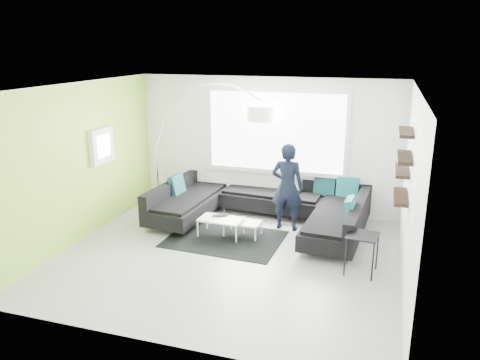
{
  "coord_description": "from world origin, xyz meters",
  "views": [
    {
      "loc": [
        2.34,
        -6.78,
        3.42
      ],
      "look_at": [
        -0.08,
        0.9,
        1.08
      ],
      "focal_mm": 35.0,
      "sensor_mm": 36.0,
      "label": 1
    }
  ],
  "objects_px": {
    "coffee_table": "(232,227)",
    "arc_lamp": "(156,148)",
    "person": "(287,187)",
    "sectional_sofa": "(260,207)",
    "laptop": "(221,216)",
    "side_table": "(361,254)"
  },
  "relations": [
    {
      "from": "laptop",
      "to": "coffee_table",
      "type": "bearing_deg",
      "value": -37.23
    },
    {
      "from": "coffee_table",
      "to": "side_table",
      "type": "bearing_deg",
      "value": -15.16
    },
    {
      "from": "person",
      "to": "laptop",
      "type": "distance_m",
      "value": 1.37
    },
    {
      "from": "sectional_sofa",
      "to": "side_table",
      "type": "bearing_deg",
      "value": -31.48
    },
    {
      "from": "side_table",
      "to": "laptop",
      "type": "xyz_separation_m",
      "value": [
        -2.59,
        0.8,
        0.03
      ]
    },
    {
      "from": "coffee_table",
      "to": "sectional_sofa",
      "type": "bearing_deg",
      "value": 64.78
    },
    {
      "from": "coffee_table",
      "to": "person",
      "type": "xyz_separation_m",
      "value": [
        0.89,
        0.65,
        0.67
      ]
    },
    {
      "from": "side_table",
      "to": "laptop",
      "type": "bearing_deg",
      "value": 162.76
    },
    {
      "from": "side_table",
      "to": "laptop",
      "type": "height_order",
      "value": "side_table"
    },
    {
      "from": "sectional_sofa",
      "to": "laptop",
      "type": "bearing_deg",
      "value": -128.21
    },
    {
      "from": "coffee_table",
      "to": "laptop",
      "type": "xyz_separation_m",
      "value": [
        -0.23,
        0.03,
        0.18
      ]
    },
    {
      "from": "side_table",
      "to": "laptop",
      "type": "relative_size",
      "value": 1.75
    },
    {
      "from": "sectional_sofa",
      "to": "person",
      "type": "xyz_separation_m",
      "value": [
        0.53,
        -0.02,
        0.47
      ]
    },
    {
      "from": "side_table",
      "to": "person",
      "type": "bearing_deg",
      "value": 136.05
    },
    {
      "from": "sectional_sofa",
      "to": "arc_lamp",
      "type": "relative_size",
      "value": 1.53
    },
    {
      "from": "arc_lamp",
      "to": "laptop",
      "type": "bearing_deg",
      "value": -34.18
    },
    {
      "from": "coffee_table",
      "to": "arc_lamp",
      "type": "distance_m",
      "value": 2.46
    },
    {
      "from": "arc_lamp",
      "to": "person",
      "type": "height_order",
      "value": "arc_lamp"
    },
    {
      "from": "sectional_sofa",
      "to": "person",
      "type": "height_order",
      "value": "person"
    },
    {
      "from": "sectional_sofa",
      "to": "laptop",
      "type": "relative_size",
      "value": 11.41
    },
    {
      "from": "sectional_sofa",
      "to": "coffee_table",
      "type": "distance_m",
      "value": 0.79
    },
    {
      "from": "sectional_sofa",
      "to": "side_table",
      "type": "height_order",
      "value": "sectional_sofa"
    }
  ]
}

